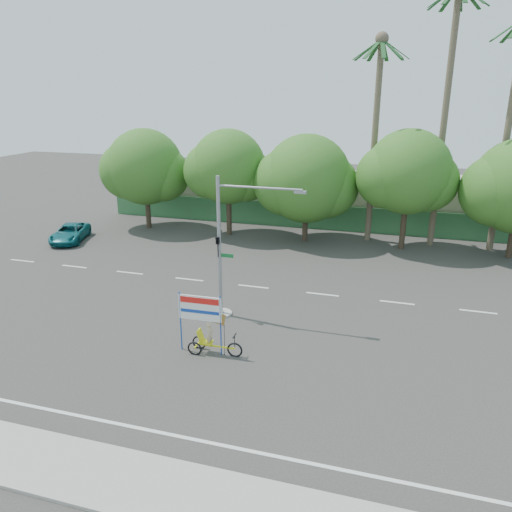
# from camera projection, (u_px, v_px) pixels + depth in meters

# --- Properties ---
(ground) EXTENTS (120.00, 120.00, 0.00)m
(ground) POSITION_uv_depth(u_px,v_px,m) (244.00, 360.00, 20.86)
(ground) COLOR #33302D
(ground) RESTS_ON ground
(sidewalk_near) EXTENTS (50.00, 2.40, 0.12)m
(sidewalk_near) POSITION_uv_depth(u_px,v_px,m) (162.00, 490.00, 14.02)
(sidewalk_near) COLOR gray
(sidewalk_near) RESTS_ON ground
(fence) EXTENTS (38.00, 0.08, 2.00)m
(fence) POSITION_uv_depth(u_px,v_px,m) (326.00, 217.00, 40.09)
(fence) COLOR #336B3D
(fence) RESTS_ON ground
(building_left) EXTENTS (12.00, 8.00, 4.00)m
(building_left) POSITION_uv_depth(u_px,v_px,m) (227.00, 188.00, 46.57)
(building_left) COLOR #B7AB91
(building_left) RESTS_ON ground
(building_right) EXTENTS (14.00, 8.00, 3.60)m
(building_right) POSITION_uv_depth(u_px,v_px,m) (430.00, 202.00, 41.76)
(building_right) COLOR #B7AB91
(building_right) RESTS_ON ground
(tree_far_left) EXTENTS (7.14, 6.00, 7.96)m
(tree_far_left) POSITION_uv_depth(u_px,v_px,m) (145.00, 169.00, 39.52)
(tree_far_left) COLOR #473828
(tree_far_left) RESTS_ON ground
(tree_left) EXTENTS (6.66, 5.60, 8.07)m
(tree_left) POSITION_uv_depth(u_px,v_px,m) (228.00, 169.00, 37.53)
(tree_left) COLOR #473828
(tree_left) RESTS_ON ground
(tree_center) EXTENTS (7.62, 6.40, 7.85)m
(tree_center) POSITION_uv_depth(u_px,v_px,m) (306.00, 181.00, 36.09)
(tree_center) COLOR #473828
(tree_center) RESTS_ON ground
(tree_right) EXTENTS (6.90, 5.80, 8.36)m
(tree_right) POSITION_uv_depth(u_px,v_px,m) (407.00, 175.00, 33.95)
(tree_right) COLOR #473828
(tree_right) RESTS_ON ground
(palm_tall) EXTENTS (3.73, 3.79, 17.45)m
(palm_tall) POSITION_uv_depth(u_px,v_px,m) (447.00, 94.00, 33.11)
(palm_tall) COLOR #70604C
(palm_tall) RESTS_ON ground
(palm_mid) EXTENTS (3.73, 3.79, 15.45)m
(palm_mid) POSITION_uv_depth(u_px,v_px,m) (511.00, 112.00, 32.36)
(palm_mid) COLOR #70604C
(palm_mid) RESTS_ON ground
(palm_short) EXTENTS (3.73, 3.79, 14.45)m
(palm_short) POSITION_uv_depth(u_px,v_px,m) (376.00, 118.00, 34.83)
(palm_short) COLOR #70604C
(palm_short) RESTS_ON ground
(traffic_signal) EXTENTS (4.72, 1.10, 7.00)m
(traffic_signal) POSITION_uv_depth(u_px,v_px,m) (225.00, 260.00, 24.15)
(traffic_signal) COLOR gray
(traffic_signal) RESTS_ON ground
(trike_billboard) EXTENTS (2.80, 0.66, 2.75)m
(trike_billboard) POSITION_uv_depth(u_px,v_px,m) (207.00, 329.00, 21.13)
(trike_billboard) COLOR black
(trike_billboard) RESTS_ON ground
(pickup_truck) EXTENTS (3.34, 4.88, 1.24)m
(pickup_truck) POSITION_uv_depth(u_px,v_px,m) (70.00, 233.00, 37.16)
(pickup_truck) COLOR #0E5D63
(pickup_truck) RESTS_ON ground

